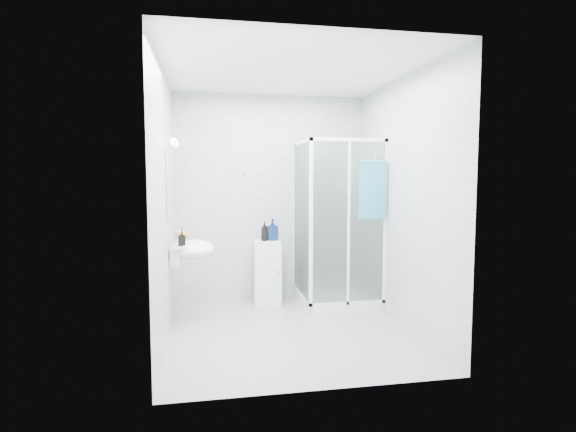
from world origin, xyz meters
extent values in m
cube|color=silver|center=(0.00, 0.00, 1.30)|extent=(2.40, 2.60, 2.60)
cube|color=#9D9FA2|center=(0.00, 0.00, 0.00)|extent=(2.40, 2.60, 0.01)
cube|color=white|center=(0.00, 0.00, 2.60)|extent=(2.40, 2.60, 0.01)
cube|color=silver|center=(0.75, 0.85, 0.06)|extent=(0.90, 0.90, 0.12)
cube|color=white|center=(0.32, 0.85, 1.98)|extent=(0.04, 0.90, 0.04)
cube|color=white|center=(0.75, 0.42, 1.98)|extent=(0.90, 0.04, 0.04)
cube|color=white|center=(0.32, 0.42, 1.00)|extent=(0.04, 0.04, 2.00)
cube|color=white|center=(0.31, 0.85, 1.04)|extent=(0.02, 0.82, 1.84)
cube|color=white|center=(0.75, 0.41, 1.04)|extent=(0.82, 0.02, 1.84)
cube|color=white|center=(0.75, 0.42, 1.04)|extent=(0.03, 0.04, 1.84)
cylinder|color=silver|center=(0.75, 1.24, 1.35)|extent=(0.02, 0.02, 1.00)
cylinder|color=silver|center=(0.75, 1.21, 1.82)|extent=(0.09, 0.05, 0.09)
cylinder|color=silver|center=(0.80, 1.27, 1.05)|extent=(0.12, 0.04, 0.12)
cylinder|color=silver|center=(1.03, 0.38, 1.78)|extent=(0.03, 0.05, 0.03)
cube|color=silver|center=(-1.14, 0.45, 0.75)|extent=(0.10, 0.40, 0.18)
ellipsoid|color=silver|center=(-0.96, 0.45, 0.80)|extent=(0.46, 0.56, 0.20)
cube|color=silver|center=(-1.08, 0.45, 0.85)|extent=(0.16, 0.50, 0.02)
cylinder|color=silver|center=(-1.14, 0.45, 0.93)|extent=(0.04, 0.04, 0.16)
cylinder|color=silver|center=(-1.09, 0.45, 0.99)|extent=(0.12, 0.02, 0.02)
cube|color=white|center=(-1.19, 0.45, 1.50)|extent=(0.02, 0.60, 0.70)
cylinder|color=silver|center=(-1.17, 0.29, 1.92)|extent=(0.05, 0.04, 0.04)
sphere|color=white|center=(-1.13, 0.29, 1.92)|extent=(0.08, 0.08, 0.08)
cylinder|color=silver|center=(-1.17, 0.61, 1.92)|extent=(0.05, 0.04, 0.04)
sphere|color=white|center=(-1.13, 0.61, 1.92)|extent=(0.08, 0.08, 0.08)
cylinder|color=silver|center=(-0.35, 1.27, 1.62)|extent=(0.02, 0.04, 0.02)
sphere|color=silver|center=(-0.35, 1.25, 1.62)|extent=(0.03, 0.03, 0.03)
cylinder|color=silver|center=(-0.15, 1.27, 1.62)|extent=(0.02, 0.04, 0.02)
sphere|color=silver|center=(-0.15, 1.25, 1.62)|extent=(0.03, 0.03, 0.03)
cube|color=white|center=(-0.08, 1.05, 0.39)|extent=(0.35, 0.35, 0.79)
cube|color=white|center=(-0.08, 0.89, 0.39)|extent=(0.29, 0.03, 0.67)
sphere|color=orange|center=(0.02, 0.88, 0.43)|extent=(0.03, 0.03, 0.03)
cube|color=teal|center=(1.01, 0.36, 1.42)|extent=(0.30, 0.04, 0.63)
cylinder|color=teal|center=(1.01, 0.36, 1.73)|extent=(0.30, 0.04, 0.04)
imported|color=black|center=(-0.11, 1.06, 0.91)|extent=(0.10, 0.10, 0.24)
imported|color=#0A1D41|center=(-0.01, 1.10, 0.92)|extent=(0.13, 0.13, 0.27)
imported|color=#C46817|center=(-1.07, 0.63, 0.94)|extent=(0.16, 0.16, 0.16)
imported|color=black|center=(-1.07, 0.30, 0.94)|extent=(0.07, 0.08, 0.16)
camera|label=1|loc=(-0.81, -4.38, 1.56)|focal=28.00mm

